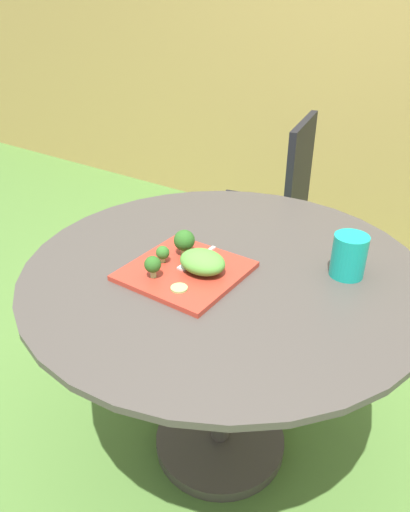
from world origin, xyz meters
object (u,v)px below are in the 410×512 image
Objects in this scene: patio_chair at (273,200)px; fork at (194,260)px; salad_plate at (185,271)px; drinking_glass at (349,258)px.

patio_chair is 1.02m from fork.
salad_plate is at bearing -84.56° from fork.
patio_chair reaches higher than drinking_glass.
patio_chair is at bearing 103.97° from salad_plate.
patio_chair reaches higher than fork.
patio_chair is 3.14× the size of salad_plate.
patio_chair is at bearing 127.90° from drinking_glass.
drinking_glass is at bearing 27.85° from fork.
patio_chair is 7.86× the size of drinking_glass.
salad_plate is 0.05m from fork.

